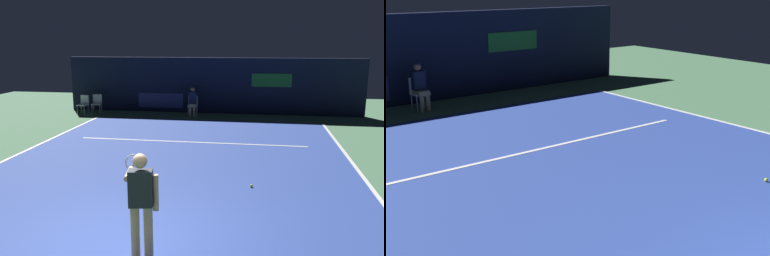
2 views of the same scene
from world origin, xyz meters
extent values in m
plane|color=#4C7A56|center=(0.00, 5.05, 0.00)|extent=(28.48, 28.48, 0.00)
cube|color=#2D479E|center=(0.00, 5.05, 0.01)|extent=(9.83, 12.09, 0.01)
cube|color=white|center=(4.86, 5.05, 0.01)|extent=(0.10, 12.09, 0.01)
cube|color=white|center=(0.00, 7.16, 0.01)|extent=(7.67, 0.10, 0.01)
cube|color=#141933|center=(0.00, 13.15, 1.30)|extent=(13.90, 0.30, 2.60)
cube|color=#1E6B2D|center=(2.78, 12.99, 1.60)|extent=(1.80, 0.04, 0.60)
cube|color=white|center=(-0.74, 12.16, 0.46)|extent=(0.47, 0.43, 0.04)
cube|color=white|center=(-0.75, 12.36, 0.69)|extent=(0.42, 0.06, 0.42)
cylinder|color=#B2B2B7|center=(-0.91, 11.97, 0.23)|extent=(0.03, 0.03, 0.46)
cylinder|color=#B2B2B7|center=(-0.54, 12.00, 0.23)|extent=(0.03, 0.03, 0.46)
cylinder|color=#B2B2B7|center=(-0.94, 12.31, 0.23)|extent=(0.03, 0.03, 0.46)
cylinder|color=#B2B2B7|center=(-0.57, 12.34, 0.23)|extent=(0.03, 0.03, 0.46)
cube|color=tan|center=(-0.73, 12.08, 0.50)|extent=(0.35, 0.42, 0.14)
cylinder|color=tan|center=(-0.81, 11.89, 0.23)|extent=(0.11, 0.11, 0.46)
cylinder|color=tan|center=(-0.63, 11.90, 0.23)|extent=(0.11, 0.11, 0.46)
cube|color=#141933|center=(-0.74, 12.20, 0.83)|extent=(0.36, 0.24, 0.52)
sphere|color=#8C6647|center=(-0.74, 12.20, 1.21)|extent=(0.20, 0.20, 0.20)
cylinder|color=#141933|center=(-0.74, 12.20, 1.30)|extent=(0.19, 0.19, 0.04)
sphere|color=#CCE033|center=(2.12, 3.13, 0.05)|extent=(0.07, 0.07, 0.07)
camera|label=1|loc=(2.21, -5.92, 3.33)|focal=37.99mm
camera|label=2|loc=(-5.87, -1.70, 3.51)|focal=48.52mm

